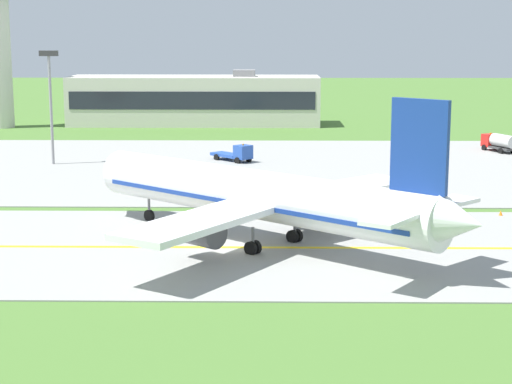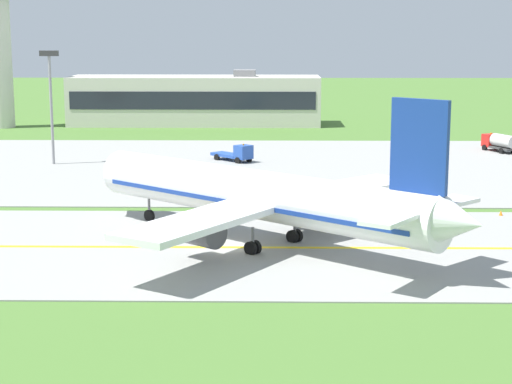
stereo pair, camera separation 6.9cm
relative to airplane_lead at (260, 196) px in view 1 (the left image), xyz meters
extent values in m
plane|color=#47702D|center=(-2.45, -1.06, -4.13)|extent=(500.00, 500.00, 0.00)
cube|color=gray|center=(-2.45, -1.06, -4.08)|extent=(240.00, 28.00, 0.10)
cube|color=gray|center=(7.55, 40.94, -4.08)|extent=(140.00, 52.00, 0.10)
cube|color=yellow|center=(-2.45, -1.06, -4.03)|extent=(220.00, 0.60, 0.01)
cylinder|color=white|center=(-0.37, 0.32, 0.07)|extent=(28.47, 25.10, 4.00)
cone|color=white|center=(-14.22, 12.12, 0.07)|extent=(4.44, 4.58, 3.80)
cone|color=white|center=(13.63, -11.62, 0.47)|extent=(4.64, 4.66, 3.40)
cube|color=navy|center=(-0.37, 0.32, -0.43)|extent=(26.45, 23.40, 0.36)
cube|color=#1E232D|center=(-12.55, 10.70, 0.77)|extent=(3.58, 3.76, 0.70)
cube|color=white|center=(-4.21, -7.58, -0.43)|extent=(12.10, 15.23, 0.50)
cylinder|color=#47474C|center=(-4.44, -4.76, -1.83)|extent=(4.08, 3.96, 2.30)
cylinder|color=black|center=(-5.65, -3.72, -1.83)|extent=(1.55, 1.76, 2.10)
cube|color=white|center=(6.82, 5.36, -0.43)|extent=(14.41, 13.54, 0.50)
cylinder|color=#47474C|center=(4.00, 5.13, -1.83)|extent=(4.08, 3.96, 2.30)
cylinder|color=black|center=(2.78, 6.17, -1.83)|extent=(1.55, 1.76, 2.10)
cube|color=navy|center=(11.04, -9.41, 5.32)|extent=(3.61, 3.16, 6.50)
cube|color=white|center=(9.12, -11.98, 0.87)|extent=(5.37, 6.31, 0.30)
cube|color=white|center=(13.27, -7.11, 0.87)|extent=(6.00, 5.87, 0.30)
cylinder|color=slate|center=(-10.26, 8.75, -2.76)|extent=(0.24, 0.24, 1.65)
cylinder|color=black|center=(-10.26, 8.75, -3.58)|extent=(1.06, 0.98, 1.10)
cylinder|color=slate|center=(-0.54, -2.96, -2.76)|extent=(0.24, 0.24, 1.65)
cylinder|color=black|center=(-0.71, -3.17, -3.58)|extent=(1.06, 0.98, 1.10)
cylinder|color=black|center=(-0.36, -2.75, -3.58)|extent=(1.06, 0.98, 1.10)
cylinder|color=slate|center=(2.84, 1.00, -2.76)|extent=(0.24, 0.24, 1.65)
cylinder|color=black|center=(2.66, 0.79, -3.58)|extent=(1.06, 0.98, 1.10)
cylinder|color=black|center=(3.02, 1.21, -3.58)|extent=(1.06, 0.98, 1.10)
cube|color=red|center=(32.87, 56.79, -2.63)|extent=(2.55, 2.45, 1.80)
cube|color=#1E232D|center=(32.57, 57.49, -2.32)|extent=(1.73, 0.84, 0.81)
cylinder|color=silver|center=(34.07, 54.04, -2.38)|extent=(3.33, 4.57, 1.80)
cube|color=#383838|center=(34.07, 54.04, -3.41)|extent=(3.60, 4.69, 0.24)
cylinder|color=orange|center=(32.87, 56.79, -1.63)|extent=(0.20, 0.20, 0.18)
cylinder|color=black|center=(31.96, 56.39, -3.68)|extent=(0.63, 0.94, 0.90)
cylinder|color=black|center=(33.79, 57.19, -3.68)|extent=(0.63, 0.94, 0.90)
cylinder|color=black|center=(33.44, 52.85, -3.68)|extent=(0.63, 0.94, 0.90)
cube|color=#264CA5|center=(-2.71, 43.93, -2.63)|extent=(2.69, 2.69, 1.80)
cube|color=#1E232D|center=(-2.17, 43.39, -2.32)|extent=(1.40, 1.37, 0.81)
cube|color=#264CA5|center=(-4.94, 46.23, -3.33)|extent=(4.71, 4.76, 0.40)
cylinder|color=orange|center=(-2.71, 43.93, -1.63)|extent=(0.20, 0.20, 0.18)
cylinder|color=black|center=(-1.99, 44.63, -3.68)|extent=(0.84, 0.85, 0.90)
cylinder|color=black|center=(-3.42, 43.24, -3.68)|extent=(0.84, 0.85, 0.90)
cylinder|color=black|center=(-4.83, 47.62, -3.68)|extent=(0.84, 0.85, 0.90)
cylinder|color=black|center=(-6.34, 46.15, -3.68)|extent=(0.84, 0.85, 0.90)
cube|color=beige|center=(-13.07, 91.17, 0.31)|extent=(45.80, 11.63, 8.88)
cube|color=#1E232D|center=(-13.07, 85.31, 0.75)|extent=(43.96, 0.10, 3.20)
cube|color=slate|center=(-3.91, 91.17, 5.35)|extent=(4.00, 4.00, 1.20)
cylinder|color=gray|center=(-27.42, 42.39, 2.87)|extent=(0.36, 0.36, 14.00)
cube|color=#333333|center=(-27.42, 42.39, 10.22)|extent=(2.40, 0.50, 0.70)
cone|color=orange|center=(22.56, 11.45, -3.83)|extent=(0.44, 0.44, 0.60)
camera|label=1|loc=(0.71, -68.40, 13.19)|focal=60.62mm
camera|label=2|loc=(0.78, -68.40, 13.19)|focal=60.62mm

